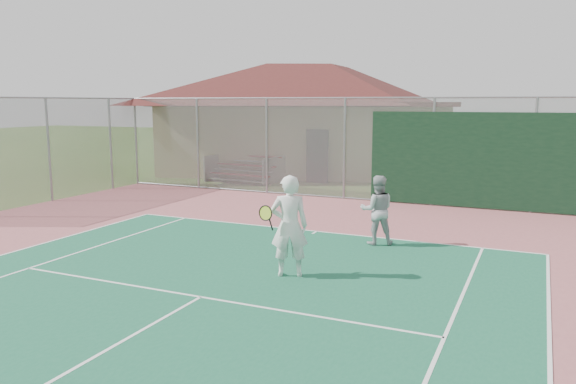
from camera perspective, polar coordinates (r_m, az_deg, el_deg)
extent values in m
cylinder|color=gray|center=(23.95, -15.18, 4.96)|extent=(0.08, 0.08, 3.50)
cylinder|color=gray|center=(22.17, -9.16, 4.85)|extent=(0.08, 0.08, 3.50)
cylinder|color=gray|center=(20.67, -2.18, 4.66)|extent=(0.08, 0.08, 3.50)
cylinder|color=gray|center=(19.52, 5.75, 4.36)|extent=(0.08, 0.08, 3.50)
cylinder|color=gray|center=(18.78, 14.48, 3.93)|extent=(0.08, 0.08, 3.50)
cylinder|color=gray|center=(18.50, 23.67, 3.38)|extent=(0.08, 0.08, 3.50)
cylinder|color=gray|center=(19.15, 8.71, 9.45)|extent=(20.00, 0.05, 0.05)
cylinder|color=gray|center=(19.44, 8.47, -0.77)|extent=(20.00, 0.05, 0.05)
cube|color=#999EA0|center=(19.22, 8.59, 4.23)|extent=(20.00, 0.02, 3.50)
cube|color=black|center=(18.47, 23.63, 2.75)|extent=(10.00, 0.04, 3.00)
cylinder|color=gray|center=(22.81, -17.58, 4.66)|extent=(0.08, 0.08, 3.50)
cylinder|color=gray|center=(20.69, -23.12, 3.94)|extent=(0.08, 0.08, 3.50)
cube|color=#999EA0|center=(20.69, -23.12, 3.94)|extent=(0.02, 9.00, 3.50)
cube|color=tan|center=(28.19, 2.14, 5.55)|extent=(14.58, 11.53, 3.21)
cube|color=#5A2421|center=(28.14, 2.16, 8.92)|extent=(15.24, 12.18, 0.19)
pyramid|color=#5A2421|center=(28.19, 2.19, 12.73)|extent=(16.04, 12.68, 1.93)
cube|color=black|center=(23.45, 2.99, 3.65)|extent=(0.96, 0.06, 2.25)
cube|color=maroon|center=(23.62, -5.01, 1.77)|extent=(3.00, 0.60, 0.05)
cube|color=#B2B5BA|center=(23.43, -5.30, 1.22)|extent=(3.00, 0.57, 0.04)
cube|color=maroon|center=(24.06, -4.38, 2.75)|extent=(3.00, 0.60, 0.05)
cube|color=#B2B5BA|center=(23.86, -4.67, 2.21)|extent=(3.00, 0.57, 0.04)
cube|color=maroon|center=(24.50, -3.78, 3.69)|extent=(3.00, 0.60, 0.05)
cube|color=#B2B5BA|center=(24.30, -4.05, 3.17)|extent=(3.00, 0.57, 0.04)
cube|color=#B2B5BA|center=(24.77, -7.21, 2.54)|extent=(0.25, 1.79, 1.10)
cube|color=#B2B5BA|center=(23.44, -1.38, 2.24)|extent=(0.25, 1.79, 1.10)
imported|color=white|center=(10.77, 0.13, -3.56)|extent=(0.85, 0.72, 1.97)
imported|color=#A6A8AB|center=(13.38, 9.04, -1.90)|extent=(0.97, 0.88, 1.64)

